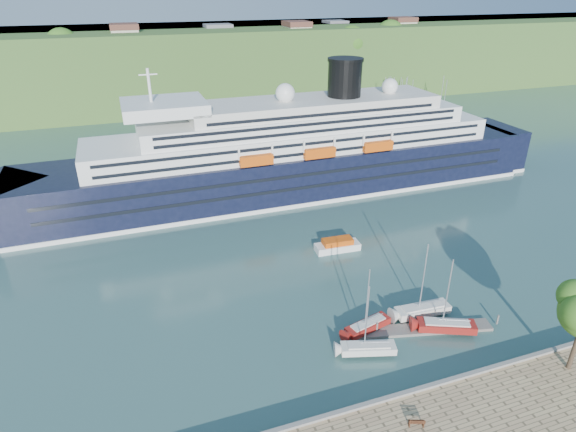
% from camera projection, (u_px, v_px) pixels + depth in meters
% --- Properties ---
extents(ground, '(400.00, 400.00, 0.00)m').
position_uv_depth(ground, '(423.00, 394.00, 48.55)').
color(ground, '#305755').
rests_on(ground, ground).
extents(far_hillside, '(400.00, 50.00, 24.00)m').
position_uv_depth(far_hillside, '(189.00, 64.00, 166.33)').
color(far_hillside, '#355923').
rests_on(far_hillside, ground).
extents(quay_coping, '(220.00, 0.50, 0.30)m').
position_uv_depth(quay_coping, '(426.00, 387.00, 47.88)').
color(quay_coping, slate).
rests_on(quay_coping, promenade).
extents(cruise_ship, '(111.94, 16.75, 25.12)m').
position_uv_depth(cruise_ship, '(285.00, 130.00, 89.92)').
color(cruise_ship, black).
rests_on(cruise_ship, ground).
extents(park_bench, '(1.66, 1.13, 0.98)m').
position_uv_depth(park_bench, '(416.00, 422.00, 43.71)').
color(park_bench, '#4D2916').
rests_on(park_bench, promenade).
extents(floating_pontoon, '(16.79, 5.91, 0.37)m').
position_uv_depth(floating_pontoon, '(422.00, 329.00, 57.41)').
color(floating_pontoon, slate).
rests_on(floating_pontoon, ground).
extents(sailboat_white_near, '(6.98, 3.72, 8.69)m').
position_uv_depth(sailboat_white_near, '(371.00, 323.00, 51.85)').
color(sailboat_white_near, silver).
rests_on(sailboat_white_near, ground).
extents(sailboat_red, '(7.63, 4.88, 9.59)m').
position_uv_depth(sailboat_red, '(451.00, 299.00, 55.04)').
color(sailboat_red, maroon).
rests_on(sailboat_red, ground).
extents(sailboat_white_far, '(7.76, 2.51, 9.89)m').
position_uv_depth(sailboat_white_far, '(427.00, 283.00, 57.70)').
color(sailboat_white_far, silver).
rests_on(sailboat_white_far, ground).
extents(tender_launch, '(7.16, 2.81, 1.94)m').
position_uv_depth(tender_launch, '(337.00, 245.00, 74.31)').
color(tender_launch, '#CE4B0C').
rests_on(tender_launch, ground).
extents(sailboat_extra, '(6.78, 3.35, 8.44)m').
position_uv_depth(sailboat_extra, '(370.00, 302.00, 55.46)').
color(sailboat_extra, maroon).
rests_on(sailboat_extra, ground).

